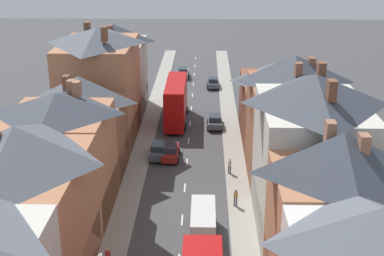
{
  "coord_description": "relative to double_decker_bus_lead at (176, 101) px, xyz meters",
  "views": [
    {
      "loc": [
        1.86,
        -15.92,
        23.51
      ],
      "look_at": [
        0.44,
        40.16,
        2.31
      ],
      "focal_mm": 50.0,
      "sensor_mm": 36.0,
      "label": 1
    }
  ],
  "objects": [
    {
      "name": "pavement_left",
      "position": [
        -3.29,
        -10.48,
        -2.75
      ],
      "size": [
        2.2,
        104.0,
        0.14
      ],
      "primitive_type": "cube",
      "color": "gray",
      "rests_on": "ground"
    },
    {
      "name": "pavement_right",
      "position": [
        6.91,
        -10.48,
        -2.75
      ],
      "size": [
        2.2,
        104.0,
        0.14
      ],
      "primitive_type": "cube",
      "color": "gray",
      "rests_on": "ground"
    },
    {
      "name": "centre_line_dashes",
      "position": [
        1.81,
        -12.48,
        -2.81
      ],
      "size": [
        0.14,
        97.8,
        0.01
      ],
      "color": "silver",
      "rests_on": "ground"
    },
    {
      "name": "terrace_row_left",
      "position": [
        -8.38,
        -25.0,
        2.87
      ],
      "size": [
        8.0,
        69.7,
        13.78
      ],
      "color": "#BCB7A8",
      "rests_on": "ground"
    },
    {
      "name": "terrace_row_right",
      "position": [
        11.99,
        -30.73,
        2.9
      ],
      "size": [
        8.0,
        61.67,
        13.6
      ],
      "color": "brown",
      "rests_on": "ground"
    },
    {
      "name": "double_decker_bus_lead",
      "position": [
        0.0,
        0.0,
        0.0
      ],
      "size": [
        2.74,
        10.8,
        5.3
      ],
      "color": "#B70F0F",
      "rests_on": "ground"
    },
    {
      "name": "car_near_silver",
      "position": [
        4.91,
        15.76,
        -2.01
      ],
      "size": [
        1.9,
        3.81,
        1.6
      ],
      "color": "#4C515B",
      "rests_on": "ground"
    },
    {
      "name": "car_parked_left_a",
      "position": [
        -1.29,
        -11.22,
        -1.98
      ],
      "size": [
        1.9,
        4.23,
        1.66
      ],
      "color": "#4C515B",
      "rests_on": "ground"
    },
    {
      "name": "car_mid_black",
      "position": [
        0.01,
        -11.59,
        -1.99
      ],
      "size": [
        1.9,
        4.22,
        1.63
      ],
      "color": "maroon",
      "rests_on": "ground"
    },
    {
      "name": "car_mid_white",
      "position": [
        -1.29,
        16.55,
        -1.97
      ],
      "size": [
        1.9,
        4.38,
        1.69
      ],
      "color": "silver",
      "rests_on": "ground"
    },
    {
      "name": "car_far_grey",
      "position": [
        4.91,
        -1.81,
        -2.0
      ],
      "size": [
        1.9,
        4.03,
        1.62
      ],
      "color": "#4C515B",
      "rests_on": "ground"
    },
    {
      "name": "car_parked_right_b",
      "position": [
        0.01,
        21.46,
        -1.96
      ],
      "size": [
        1.9,
        3.96,
        1.7
      ],
      "color": "#B7BABF",
      "rests_on": "ground"
    },
    {
      "name": "delivery_van",
      "position": [
        3.61,
        -26.99,
        -1.48
      ],
      "size": [
        2.2,
        5.2,
        2.41
      ],
      "color": "silver",
      "rests_on": "ground"
    },
    {
      "name": "pedestrian_far_left",
      "position": [
        6.48,
        -22.15,
        -1.78
      ],
      "size": [
        0.36,
        0.22,
        1.61
      ],
      "color": "#3D4256",
      "rests_on": "pavement_right"
    },
    {
      "name": "pedestrian_far_right",
      "position": [
        6.22,
        -15.43,
        -1.78
      ],
      "size": [
        0.36,
        0.22,
        1.61
      ],
      "color": "#3D4256",
      "rests_on": "pavement_right"
    }
  ]
}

